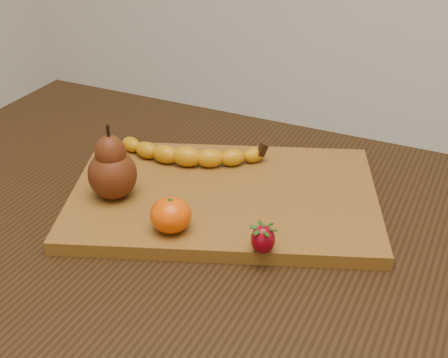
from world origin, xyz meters
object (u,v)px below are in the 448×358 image
at_px(pear, 111,162).
at_px(table, 181,261).
at_px(mandarin, 171,215).
at_px(cutting_board, 224,196).

bearing_deg(pear, table, 22.61).
bearing_deg(mandarin, cutting_board, 80.50).
distance_m(table, mandarin, 0.16).
height_order(table, cutting_board, cutting_board).
xyz_separation_m(table, cutting_board, (0.05, 0.04, 0.11)).
relative_size(table, mandarin, 18.01).
height_order(table, pear, pear).
height_order(pear, mandarin, pear).
bearing_deg(mandarin, table, 113.23).
xyz_separation_m(cutting_board, pear, (-0.14, -0.08, 0.07)).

